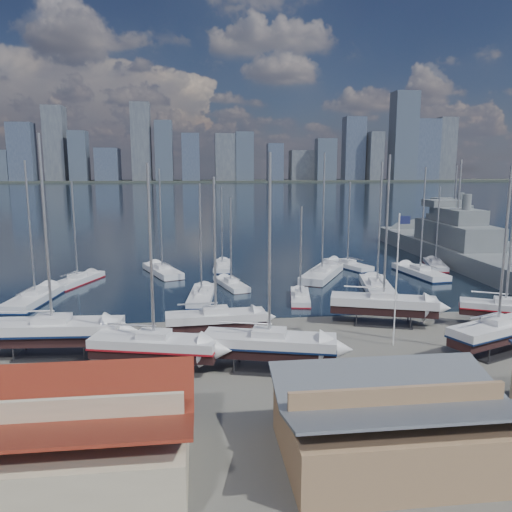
{
  "coord_description": "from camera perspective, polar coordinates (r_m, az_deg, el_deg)",
  "views": [
    {
      "loc": [
        -10.36,
        -49.46,
        15.32
      ],
      "look_at": [
        -3.42,
        8.0,
        5.23
      ],
      "focal_mm": 35.0,
      "sensor_mm": 36.0,
      "label": 1
    }
  ],
  "objects": [
    {
      "name": "sailboat_cradle_4",
      "position": [
        51.35,
        14.34,
        -5.33
      ],
      "size": [
        10.64,
        5.96,
        16.7
      ],
      "rotation": [
        0.0,
        0.0,
        -0.32
      ],
      "color": "#2D2D33",
      "rests_on": "ground"
    },
    {
      "name": "sailboat_moored_9",
      "position": [
        65.34,
        13.65,
        -3.66
      ],
      "size": [
        5.35,
        11.65,
        16.98
      ],
      "rotation": [
        0.0,
        0.0,
        1.37
      ],
      "color": "black",
      "rests_on": "water"
    },
    {
      "name": "sailboat_moored_11",
      "position": [
        83.62,
        19.8,
        -1.04
      ],
      "size": [
        4.88,
        9.22,
        13.28
      ],
      "rotation": [
        0.0,
        0.0,
        1.29
      ],
      "color": "black",
      "rests_on": "water"
    },
    {
      "name": "sailboat_moored_10",
      "position": [
        76.46,
        18.21,
        -1.93
      ],
      "size": [
        4.48,
        11.25,
        16.36
      ],
      "rotation": [
        0.0,
        0.0,
        1.7
      ],
      "color": "black",
      "rests_on": "water"
    },
    {
      "name": "sailboat_moored_2",
      "position": [
        74.91,
        -10.64,
        -1.83
      ],
      "size": [
        6.71,
        11.03,
        16.13
      ],
      "rotation": [
        0.0,
        0.0,
        1.95
      ],
      "color": "black",
      "rests_on": "water"
    },
    {
      "name": "shed_red",
      "position": [
        27.89,
        -23.19,
        -18.75
      ],
      "size": [
        14.7,
        9.45,
        4.51
      ],
      "color": "#BFB293",
      "rests_on": "ground"
    },
    {
      "name": "shed_grey",
      "position": [
        28.83,
        15.79,
        -17.7
      ],
      "size": [
        12.6,
        8.4,
        4.17
      ],
      "color": "#8C6B4C",
      "rests_on": "ground"
    },
    {
      "name": "sailboat_cradle_2",
      "position": [
        45.37,
        -4.62,
        -7.2
      ],
      "size": [
        9.08,
        3.11,
        14.68
      ],
      "rotation": [
        0.0,
        0.0,
        0.07
      ],
      "color": "#2D2D33",
      "rests_on": "ground"
    },
    {
      "name": "sailboat_moored_0",
      "position": [
        63.85,
        -23.89,
        -4.57
      ],
      "size": [
        4.71,
        11.74,
        17.07
      ],
      "rotation": [
        0.0,
        0.0,
        1.44
      ],
      "color": "black",
      "rests_on": "water"
    },
    {
      "name": "naval_ship_west",
      "position": [
        113.04,
        21.51,
        2.27
      ],
      "size": [
        8.95,
        39.05,
        17.48
      ],
      "rotation": [
        0.0,
        0.0,
        1.64
      ],
      "color": "slate",
      "rests_on": "water"
    },
    {
      "name": "water",
      "position": [
        349.95,
        -5.22,
        7.32
      ],
      "size": [
        1400.0,
        600.0,
        0.4
      ],
      "primitive_type": "cube",
      "color": "#182838",
      "rests_on": "ground"
    },
    {
      "name": "skyline",
      "position": [
        603.69,
        -6.79,
        12.08
      ],
      "size": [
        639.14,
        43.8,
        107.69
      ],
      "color": "#475166",
      "rests_on": "far_shore"
    },
    {
      "name": "sailboat_moored_7",
      "position": [
        71.79,
        7.54,
        -2.25
      ],
      "size": [
        8.9,
        12.3,
        18.39
      ],
      "rotation": [
        0.0,
        0.0,
        1.06
      ],
      "color": "black",
      "rests_on": "water"
    },
    {
      "name": "sailboat_cradle_1",
      "position": [
        39.32,
        -11.55,
        -10.03
      ],
      "size": [
        10.12,
        5.1,
        15.77
      ],
      "rotation": [
        0.0,
        0.0,
        -0.25
      ],
      "color": "#2D2D33",
      "rests_on": "ground"
    },
    {
      "name": "sailboat_cradle_0",
      "position": [
        44.77,
        -22.2,
        -7.93
      ],
      "size": [
        11.47,
        3.87,
        18.08
      ],
      "rotation": [
        0.0,
        0.0,
        -0.06
      ],
      "color": "#2D2D33",
      "rests_on": "ground"
    },
    {
      "name": "far_shore",
      "position": [
        609.71,
        -5.97,
        8.51
      ],
      "size": [
        1400.0,
        80.0,
        2.2
      ],
      "primitive_type": "cube",
      "color": "#2D332D",
      "rests_on": "ground"
    },
    {
      "name": "naval_ship_east",
      "position": [
        90.27,
        21.79,
        0.49
      ],
      "size": [
        9.89,
        53.03,
        18.75
      ],
      "rotation": [
        0.0,
        0.0,
        1.54
      ],
      "color": "slate",
      "rests_on": "water"
    },
    {
      "name": "sailboat_moored_5",
      "position": [
        77.78,
        -3.87,
        -1.26
      ],
      "size": [
        3.23,
        9.03,
        13.23
      ],
      "rotation": [
        0.0,
        0.0,
        1.48
      ],
      "color": "black",
      "rests_on": "water"
    },
    {
      "name": "car_b",
      "position": [
        31.96,
        7.61,
        -17.21
      ],
      "size": [
        5.19,
        3.07,
        1.61
      ],
      "primitive_type": "imported",
      "rotation": [
        0.0,
        0.0,
        1.27
      ],
      "color": "gray",
      "rests_on": "ground"
    },
    {
      "name": "ground",
      "position": [
        43.58,
        7.46,
        -10.78
      ],
      "size": [
        1400.0,
        1400.0,
        0.0
      ],
      "primitive_type": "plane",
      "color": "#605E59",
      "rests_on": "ground"
    },
    {
      "name": "sailboat_moored_6",
      "position": [
        59.43,
        5.07,
        -4.77
      ],
      "size": [
        3.53,
        8.06,
        11.65
      ],
      "rotation": [
        0.0,
        0.0,
        1.39
      ],
      "color": "black",
      "rests_on": "water"
    },
    {
      "name": "sailboat_cradle_6",
      "position": [
        54.41,
        26.59,
        -5.4
      ],
      "size": [
        8.47,
        5.89,
        13.65
      ],
      "rotation": [
        0.0,
        0.0,
        -0.48
      ],
      "color": "#2D2D33",
      "rests_on": "ground"
    },
    {
      "name": "sailboat_cradle_5",
      "position": [
        46.58,
        25.89,
        -7.68
      ],
      "size": [
        9.98,
        6.16,
        15.66
      ],
      "rotation": [
        0.0,
        0.0,
        0.39
      ],
      "color": "#2D2D33",
      "rests_on": "ground"
    },
    {
      "name": "flagpole",
      "position": [
        44.59,
        15.89,
        -1.64
      ],
      "size": [
        1.03,
        0.12,
        11.67
      ],
      "color": "white",
      "rests_on": "ground"
    },
    {
      "name": "sailboat_moored_1",
      "position": [
        71.83,
        -19.69,
        -2.76
      ],
      "size": [
        5.9,
        9.96,
        14.39
      ],
      "rotation": [
        0.0,
        0.0,
        1.21
      ],
      "color": "black",
      "rests_on": "water"
    },
    {
      "name": "sailboat_moored_8",
      "position": [
        79.72,
        10.41,
        -1.13
      ],
      "size": [
        6.11,
        9.69,
        14.07
      ],
      "rotation": [
        0.0,
        0.0,
        1.97
      ],
      "color": "black",
      "rests_on": "water"
    },
    {
      "name": "sailboat_moored_3",
      "position": [
        59.9,
        -6.22,
        -4.68
      ],
      "size": [
        3.71,
        9.85,
        14.38
      ],
      "rotation": [
        0.0,
        0.0,
        1.46
      ],
      "color": "black",
      "rests_on": "water"
    },
    {
      "name": "sailboat_moored_4",
      "position": [
        65.7,
        -2.84,
        -3.31
      ],
      "size": [
        4.42,
        8.49,
        12.34
      ],
      "rotation": [
        0.0,
        0.0,
        1.85
      ],
      "color": "black",
      "rests_on": "water"
    },
    {
      "name": "car_a",
      "position": [
        33.32,
        -13.8,
        -16.21
      ],
      "size": [
        2.94,
        5.12,
        1.64
      ],
      "primitive_type": "imported",
      "rotation": [
        0.0,
        0.0,
        0.22
      ],
      "color": "gray",
      "rests_on": "ground"
    },
    {
      "name": "sailboat_cradle_3",
      "position": [
        38.74,
        1.51,
        -10.07
      ],
      "size": [
        10.65,
        5.47,
        16.53
      ],
      "rotation": [
        0.0,
        0.0,
        -0.27
      ],
      "color": "#2D2D33",
      "rests_on": "ground"
    },
    {
      "name": "car_d",
      "position": [
        35.29,
        19.75,
        -15.13
      ],
      "size": [
        3.85,
        5.49,
        1.48
      ],
      "primitive_type": "imported",
      "rotation": [
        0.0,
        0.0,
        0.39
      ],
      "color": "gray",
      "rests_on": "ground"
    },
    {
      "name": "car_c",
      "position": [
        36.35,
        22.41,
        -14.48
      ],
      "size": [
        3.99,
        6.09,
        1.56
      ],
      "primitive_type": "imported",
      "rotation": [
        0.0,
        0.0,
        -0.27
      ],
      "color": "gray",
      "rests_on": "ground"
    }
  ]
}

